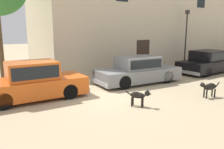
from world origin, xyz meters
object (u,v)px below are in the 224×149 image
object	(u,v)px
parked_sedan_third	(208,62)
stray_dog_tan	(209,87)
parked_sedan_nearest	(33,81)
street_lamp	(186,32)
stray_dog_spotted	(139,95)
parked_sedan_second	(138,70)

from	to	relation	value
parked_sedan_third	stray_dog_tan	xyz separation A→B (m)	(-4.90, -3.58, -0.25)
parked_sedan_third	parked_sedan_nearest	bearing A→B (deg)	175.54
parked_sedan_third	street_lamp	bearing A→B (deg)	76.53
parked_sedan_nearest	stray_dog_tan	world-z (taller)	parked_sedan_nearest
street_lamp	stray_dog_spotted	bearing A→B (deg)	-148.45
parked_sedan_nearest	stray_dog_spotted	distance (m)	4.30
stray_dog_spotted	street_lamp	bearing A→B (deg)	84.70
parked_sedan_nearest	stray_dog_spotted	world-z (taller)	parked_sedan_nearest
parked_sedan_third	stray_dog_spotted	size ratio (longest dim) A/B	5.60
parked_sedan_nearest	street_lamp	xyz separation A→B (m)	(11.48, 2.16, 1.88)
parked_sedan_nearest	stray_dog_tan	distance (m)	7.21
parked_sedan_third	street_lamp	world-z (taller)	street_lamp
stray_dog_spotted	stray_dog_tan	xyz separation A→B (m)	(3.18, -0.63, 0.02)
parked_sedan_third	street_lamp	xyz separation A→B (m)	(0.37, 2.24, 1.92)
parked_sedan_nearest	street_lamp	distance (m)	11.84
stray_dog_spotted	street_lamp	size ratio (longest dim) A/B	0.20
stray_dog_tan	street_lamp	bearing A→B (deg)	-118.82
parked_sedan_second	street_lamp	size ratio (longest dim) A/B	1.13
parked_sedan_nearest	stray_dog_spotted	xyz separation A→B (m)	(3.03, -3.03, -0.31)
stray_dog_tan	parked_sedan_nearest	bearing A→B (deg)	-17.11
street_lamp	parked_sedan_third	bearing A→B (deg)	-99.39
parked_sedan_second	stray_dog_spotted	distance (m)	3.81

